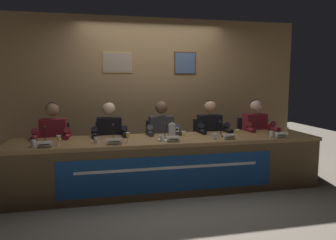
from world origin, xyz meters
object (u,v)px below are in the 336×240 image
panelist_far_left (53,139)px  juice_glass_right (237,132)px  panelist_center (162,135)px  panelist_left (109,137)px  nameplate_far_left (44,144)px  water_cup_far_left (33,144)px  microphone_far_right (271,130)px  water_pitcher_central (172,130)px  microphone_left (113,135)px  nameplate_center (173,139)px  water_cup_far_right (272,134)px  chair_center (160,149)px  chair_right (207,147)px  panelist_far_right (257,131)px  chair_far_left (56,154)px  water_cup_right (215,136)px  chair_far_right (251,145)px  nameplate_far_right (281,135)px  document_stack_center (166,140)px  juice_glass_far_left (59,138)px  chair_left (110,152)px  nameplate_right (229,137)px  water_cup_center (162,139)px  panelist_right (211,133)px  juice_glass_left (128,135)px  juice_glass_far_right (286,130)px  water_cup_left (96,141)px  microphone_right (223,131)px  nameplate_left (114,142)px  microphone_center (166,133)px  microphone_far_left (44,138)px  juice_glass_center (184,134)px

panelist_far_left → juice_glass_right: bearing=-14.6°
panelist_center → panelist_left: bearing=180.0°
nameplate_far_left → water_cup_far_left: 0.16m
microphone_far_right → water_pitcher_central: size_ratio=1.03×
microphone_left → nameplate_center: (0.75, -0.27, -0.03)m
panelist_far_left → water_cup_far_right: (3.01, -0.67, 0.06)m
chair_center → chair_right: same height
juice_glass_right → panelist_far_right: panelist_far_right is taller
chair_far_left → panelist_left: panelist_left is taller
water_cup_right → chair_far_right: (0.97, 0.84, -0.34)m
water_pitcher_central → water_cup_far_right: bearing=-13.3°
nameplate_far_right → document_stack_center: size_ratio=0.73×
juice_glass_far_left → water_cup_far_left: 0.30m
nameplate_far_left → chair_left: size_ratio=0.19×
panelist_far_right → nameplate_far_right: bearing=-93.0°
chair_left → nameplate_right: chair_left is taller
panelist_center → chair_left: bearing=165.9°
water_cup_center → document_stack_center: size_ratio=0.36×
nameplate_far_right → water_pitcher_central: bearing=164.5°
panelist_right → water_pitcher_central: (-0.71, -0.35, 0.12)m
juice_glass_left → juice_glass_far_right: bearing=-0.9°
water_cup_left → panelist_center: size_ratio=0.07×
water_cup_center → chair_far_left: bearing=149.2°
nameplate_center → chair_far_right: (1.58, 0.93, -0.34)m
water_cup_far_left → microphone_right: size_ratio=0.39×
nameplate_left → chair_far_right: bearing=21.9°
nameplate_center → water_cup_right: bearing=8.7°
nameplate_right → water_cup_left: bearing=176.4°
nameplate_left → microphone_center: 0.76m
water_cup_left → water_pitcher_central: 1.08m
chair_left → water_cup_far_right: (2.23, -0.87, 0.34)m
microphone_far_left → panelist_center: 1.68m
panelist_far_left → chair_left: (0.79, 0.20, -0.27)m
water_pitcher_central → document_stack_center: (-0.13, -0.23, -0.09)m
chair_far_left → chair_far_right: same height
water_cup_left → water_cup_center: (0.84, -0.04, 0.00)m
juice_glass_far_left → microphone_far_left: microphone_far_left is taller
nameplate_left → water_cup_left: 0.25m
chair_far_right → panelist_far_right: panelist_far_right is taller
nameplate_left → chair_center: (0.75, 0.93, -0.34)m
nameplate_right → juice_glass_far_right: bearing=6.3°
juice_glass_far_left → chair_far_right: 3.12m
water_cup_far_left → juice_glass_center: (1.86, -0.01, 0.05)m
nameplate_center → chair_right: size_ratio=0.20×
nameplate_center → juice_glass_right: bearing=5.0°
microphone_right → nameplate_far_right: (0.75, -0.28, -0.03)m
microphone_center → water_cup_far_right: (1.48, -0.20, -0.04)m
microphone_far_right → juice_glass_center: bearing=-172.7°
nameplate_left → juice_glass_right: size_ratio=1.54×
juice_glass_center → panelist_left: bearing=145.2°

